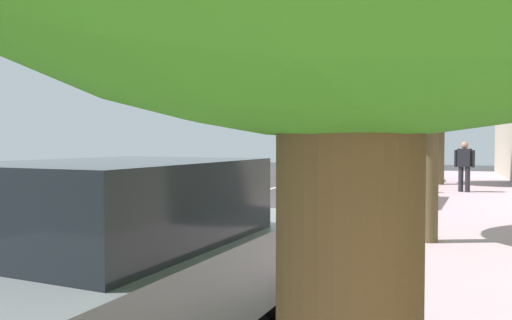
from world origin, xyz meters
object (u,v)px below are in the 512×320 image
(street_tree_mid_block, at_px, (431,11))
(pedestrian_on_phone, at_px, (464,164))
(bicycle_at_curb, at_px, (348,218))
(fire_hydrant, at_px, (422,179))
(cyclist_with_backpack, at_px, (357,180))
(street_tree_far_end, at_px, (439,87))
(parked_sedan_grey_nearest, at_px, (120,264))
(parked_pickup_black_mid, at_px, (386,162))
(parked_suv_white_second, at_px, (355,167))

(street_tree_mid_block, relative_size, pedestrian_on_phone, 3.14)
(bicycle_at_curb, bearing_deg, fire_hydrant, 83.30)
(cyclist_with_backpack, height_order, street_tree_far_end, street_tree_far_end)
(pedestrian_on_phone, bearing_deg, parked_sedan_grey_nearest, -101.78)
(parked_sedan_grey_nearest, height_order, bicycle_at_curb, parked_sedan_grey_nearest)
(cyclist_with_backpack, bearing_deg, parked_sedan_grey_nearest, -100.96)
(bicycle_at_curb, height_order, cyclist_with_backpack, cyclist_with_backpack)
(parked_sedan_grey_nearest, relative_size, bicycle_at_curb, 3.04)
(cyclist_with_backpack, relative_size, fire_hydrant, 2.06)
(bicycle_at_curb, height_order, street_tree_far_end, street_tree_far_end)
(parked_sedan_grey_nearest, distance_m, pedestrian_on_phone, 13.93)
(street_tree_far_end, bearing_deg, parked_pickup_black_mid, 164.58)
(bicycle_at_curb, xyz_separation_m, cyclist_with_backpack, (0.22, -0.46, 0.68))
(parked_pickup_black_mid, distance_m, cyclist_with_backpack, 12.05)
(street_tree_far_end, height_order, pedestrian_on_phone, street_tree_far_end)
(parked_sedan_grey_nearest, distance_m, cyclist_with_backpack, 4.99)
(parked_suv_white_second, bearing_deg, parked_pickup_black_mid, 89.72)
(parked_suv_white_second, distance_m, fire_hydrant, 3.52)
(parked_pickup_black_mid, bearing_deg, street_tree_mid_block, -80.85)
(cyclist_with_backpack, distance_m, fire_hydrant, 8.13)
(cyclist_with_backpack, bearing_deg, bicycle_at_curb, 115.38)
(parked_pickup_black_mid, relative_size, pedestrian_on_phone, 3.40)
(parked_pickup_black_mid, distance_m, pedestrian_on_phone, 4.26)
(bicycle_at_curb, bearing_deg, parked_pickup_black_mid, 93.00)
(cyclist_with_backpack, bearing_deg, pedestrian_on_phone, 77.76)
(parked_sedan_grey_nearest, bearing_deg, street_tree_mid_block, 67.93)
(parked_suv_white_second, distance_m, bicycle_at_curb, 4.59)
(fire_hydrant, bearing_deg, street_tree_mid_block, -87.03)
(cyclist_with_backpack, height_order, pedestrian_on_phone, cyclist_with_backpack)
(parked_sedan_grey_nearest, height_order, street_tree_far_end, street_tree_far_end)
(pedestrian_on_phone, distance_m, fire_hydrant, 1.46)
(street_tree_mid_block, distance_m, fire_hydrant, 8.55)
(parked_pickup_black_mid, height_order, fire_hydrant, parked_pickup_black_mid)
(parked_sedan_grey_nearest, height_order, parked_pickup_black_mid, parked_pickup_black_mid)
(parked_pickup_black_mid, relative_size, street_tree_mid_block, 1.08)
(parked_sedan_grey_nearest, relative_size, street_tree_far_end, 0.85)
(parked_pickup_black_mid, height_order, pedestrian_on_phone, parked_pickup_black_mid)
(parked_suv_white_second, relative_size, cyclist_with_backpack, 2.79)
(street_tree_far_end, bearing_deg, street_tree_mid_block, -90.00)
(parked_sedan_grey_nearest, relative_size, parked_suv_white_second, 0.93)
(parked_pickup_black_mid, height_order, street_tree_far_end, street_tree_far_end)
(street_tree_far_end, bearing_deg, parked_suv_white_second, -106.61)
(parked_pickup_black_mid, xyz_separation_m, fire_hydrant, (1.50, -3.93, -0.35))
(parked_pickup_black_mid, bearing_deg, cyclist_with_backpack, -86.07)
(bicycle_at_curb, relative_size, cyclist_with_backpack, 0.86)
(parked_sedan_grey_nearest, height_order, cyclist_with_backpack, cyclist_with_backpack)
(cyclist_with_backpack, xyz_separation_m, pedestrian_on_phone, (1.90, 8.75, -0.05))
(cyclist_with_backpack, bearing_deg, parked_suv_white_second, 99.85)
(parked_suv_white_second, bearing_deg, parked_sedan_grey_nearest, -90.50)
(parked_pickup_black_mid, bearing_deg, parked_sedan_grey_nearest, -90.41)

